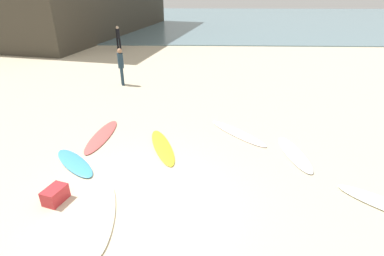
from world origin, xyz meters
name	(u,v)px	position (x,y,z in m)	size (l,w,h in m)	color
ground_plane	(137,202)	(0.00, 0.00, 0.00)	(120.00, 120.00, 0.00)	beige
ocean_water	(193,19)	(0.00, 39.35, 0.04)	(120.00, 40.00, 0.08)	slate
surfboard_0	(162,147)	(0.28, 2.56, 0.03)	(0.52, 2.35, 0.06)	yellow
surfboard_1	(102,216)	(-0.65, -0.54, 0.04)	(0.53, 2.31, 0.07)	#F2EACC
surfboard_2	(74,163)	(-2.10, 1.55, 0.04)	(0.55, 1.95, 0.08)	#44A0D5
surfboard_4	(237,133)	(2.71, 3.60, 0.03)	(0.49, 2.49, 0.06)	white
surfboard_5	(294,154)	(4.26, 2.27, 0.04)	(0.54, 2.15, 0.07)	silver
surfboard_6	(102,136)	(-1.84, 3.22, 0.03)	(0.57, 2.46, 0.06)	#D25451
beachgoer_near	(121,65)	(-2.51, 8.86, 1.02)	(0.36, 0.36, 1.81)	#1E3342
beachgoer_mid	(118,37)	(-4.96, 17.72, 0.97)	(0.34, 0.34, 1.74)	black
beach_cooler	(55,195)	(-1.90, -0.04, 0.18)	(0.55, 0.37, 0.36)	#B2282D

